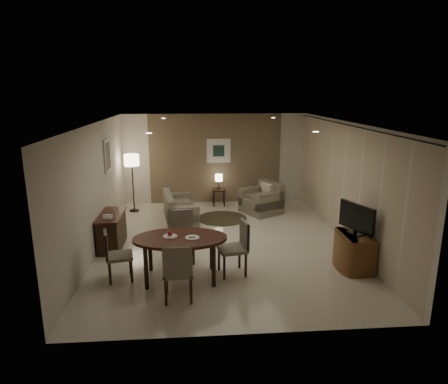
{
  "coord_description": "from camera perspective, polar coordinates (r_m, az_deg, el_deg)",
  "views": [
    {
      "loc": [
        -0.7,
        -8.46,
        3.37
      ],
      "look_at": [
        0.0,
        0.2,
        1.15
      ],
      "focal_mm": 32.0,
      "sensor_mm": 36.0,
      "label": 1
    }
  ],
  "objects": [
    {
      "name": "side_table",
      "position": [
        12.0,
        -0.74,
        -0.74
      ],
      "size": [
        0.39,
        0.39,
        0.5
      ],
      "primitive_type": null,
      "color": "black",
      "rests_on": "floor"
    },
    {
      "name": "napkin",
      "position": [
        7.21,
        -4.56,
        -6.34
      ],
      "size": [
        0.12,
        0.08,
        0.03
      ],
      "primitive_type": "cube",
      "color": "white",
      "rests_on": "plate_b"
    },
    {
      "name": "downlight_nl",
      "position": [
        6.73,
        -10.68,
        8.26
      ],
      "size": [
        0.1,
        0.1,
        0.01
      ],
      "primitive_type": "cylinder",
      "color": "white",
      "rests_on": "ceiling"
    },
    {
      "name": "dining_table",
      "position": [
        7.42,
        -6.22,
        -9.34
      ],
      "size": [
        1.7,
        1.06,
        0.8
      ],
      "primitive_type": null,
      "color": "#411D15",
      "rests_on": "floor"
    },
    {
      "name": "room_shell",
      "position": [
        9.11,
        -0.1,
        1.53
      ],
      "size": [
        5.5,
        7.0,
        2.7
      ],
      "color": "beige",
      "rests_on": "ground"
    },
    {
      "name": "plate_a",
      "position": [
        7.32,
        -7.71,
        -6.29
      ],
      "size": [
        0.26,
        0.26,
        0.02
      ],
      "primitive_type": "cylinder",
      "color": "white",
      "rests_on": "dining_table"
    },
    {
      "name": "plate_b",
      "position": [
        7.22,
        -4.56,
        -6.51
      ],
      "size": [
        0.26,
        0.26,
        0.02
      ],
      "primitive_type": "cylinder",
      "color": "white",
      "rests_on": "dining_table"
    },
    {
      "name": "chair_far",
      "position": [
        8.09,
        -5.96,
        -6.45
      ],
      "size": [
        0.52,
        0.52,
        1.02
      ],
      "primitive_type": null,
      "rotation": [
        0.0,
        0.0,
        0.07
      ],
      "color": "gray",
      "rests_on": "floor"
    },
    {
      "name": "downlight_nr",
      "position": [
        7.01,
        12.97,
        8.38
      ],
      "size": [
        0.1,
        0.1,
        0.01
      ],
      "primitive_type": "cylinder",
      "color": "white",
      "rests_on": "ceiling"
    },
    {
      "name": "taupe_accent",
      "position": [
        12.13,
        -1.25,
        4.75
      ],
      "size": [
        3.96,
        0.03,
        2.7
      ],
      "primitive_type": "cube",
      "color": "#746148",
      "rests_on": "wall_back"
    },
    {
      "name": "chair_left",
      "position": [
        7.55,
        -14.71,
        -8.74
      ],
      "size": [
        0.54,
        0.54,
        0.94
      ],
      "primitive_type": null,
      "rotation": [
        0.0,
        0.0,
        1.78
      ],
      "color": "gray",
      "rests_on": "floor"
    },
    {
      "name": "floor_lamp",
      "position": [
        11.57,
        -12.88,
        1.24
      ],
      "size": [
        0.41,
        0.41,
        1.64
      ],
      "primitive_type": null,
      "color": "#FFE5B7",
      "rests_on": "floor"
    },
    {
      "name": "round_rug",
      "position": [
        10.83,
        -0.27,
        -3.76
      ],
      "size": [
        1.34,
        1.34,
        0.01
      ],
      "primitive_type": "cylinder",
      "color": "#443E26",
      "rests_on": "floor"
    },
    {
      "name": "art_back_canvas",
      "position": [
        12.06,
        -0.77,
        5.9
      ],
      "size": [
        0.34,
        0.01,
        0.34
      ],
      "primitive_type": "cube",
      "color": "#1C3328",
      "rests_on": "wall_back"
    },
    {
      "name": "chair_near",
      "position": [
        6.7,
        -6.58,
        -11.11
      ],
      "size": [
        0.5,
        0.5,
        1.01
      ],
      "primitive_type": null,
      "rotation": [
        0.0,
        0.0,
        3.17
      ],
      "color": "gray",
      "rests_on": "floor"
    },
    {
      "name": "chair_right",
      "position": [
        7.51,
        1.17,
        -8.03
      ],
      "size": [
        0.57,
        0.57,
        1.02
      ],
      "primitive_type": null,
      "rotation": [
        0.0,
        0.0,
        -1.4
      ],
      "color": "gray",
      "rests_on": "floor"
    },
    {
      "name": "tv_cabinet",
      "position": [
        8.19,
        18.17,
        -8.05
      ],
      "size": [
        0.48,
        0.9,
        0.7
      ],
      "primitive_type": null,
      "color": "brown",
      "rests_on": "floor"
    },
    {
      "name": "art_left_canvas",
      "position": [
        9.98,
        -16.22,
        5.01
      ],
      "size": [
        0.01,
        0.46,
        0.64
      ],
      "primitive_type": "cube",
      "color": "gray",
      "rests_on": "wall_left"
    },
    {
      "name": "sofa",
      "position": [
        10.61,
        -6.23,
        -2.18
      ],
      "size": [
        1.67,
        1.0,
        0.74
      ],
      "primitive_type": null,
      "rotation": [
        0.0,
        0.0,
        1.71
      ],
      "color": "gray",
      "rests_on": "floor"
    },
    {
      "name": "console_desk",
      "position": [
        9.15,
        -15.71,
        -5.33
      ],
      "size": [
        0.48,
        1.2,
        0.75
      ],
      "primitive_type": null,
      "color": "#411D15",
      "rests_on": "floor"
    },
    {
      "name": "curtain_wall",
      "position": [
        9.33,
        16.74,
        1.04
      ],
      "size": [
        0.08,
        6.7,
        2.58
      ],
      "primitive_type": null,
      "color": "#B9AA90",
      "rests_on": "wall_right"
    },
    {
      "name": "flat_tv",
      "position": [
        7.96,
        18.41,
        -3.59
      ],
      "size": [
        0.36,
        0.85,
        0.6
      ],
      "primitive_type": null,
      "rotation": [
        0.0,
        0.0,
        0.35
      ],
      "color": "black",
      "rests_on": "tv_cabinet"
    },
    {
      "name": "table_lamp",
      "position": [
        11.88,
        -0.75,
        1.59
      ],
      "size": [
        0.22,
        0.22,
        0.5
      ],
      "primitive_type": null,
      "color": "#FFEAC1",
      "rests_on": "side_table"
    },
    {
      "name": "downlight_fr",
      "position": [
        10.49,
        7.05,
        10.49
      ],
      "size": [
        0.1,
        0.1,
        0.01
      ],
      "primitive_type": "cylinder",
      "color": "white",
      "rests_on": "ceiling"
    },
    {
      "name": "telephone",
      "position": [
        8.74,
        -16.26,
        -3.36
      ],
      "size": [
        0.2,
        0.14,
        0.09
      ],
      "primitive_type": null,
      "color": "white",
      "rests_on": "console_desk"
    },
    {
      "name": "art_back_frame",
      "position": [
        12.07,
        -0.78,
        5.91
      ],
      "size": [
        0.72,
        0.03,
        0.72
      ],
      "primitive_type": "cube",
      "color": "silver",
      "rests_on": "wall_back"
    },
    {
      "name": "fruit_apple",
      "position": [
        7.3,
        -7.72,
        -5.9
      ],
      "size": [
        0.09,
        0.09,
        0.09
      ],
      "primitive_type": "sphere",
      "color": "#A71331",
      "rests_on": "plate_a"
    },
    {
      "name": "armchair",
      "position": [
        11.26,
        5.34,
        -0.87
      ],
      "size": [
        1.26,
        1.28,
        0.86
      ],
      "primitive_type": null,
      "rotation": [
        0.0,
        0.0,
        -1.07
      ],
      "color": "gray",
      "rests_on": "floor"
    },
    {
      "name": "art_left_frame",
      "position": [
        9.98,
        -16.31,
        5.0
      ],
      "size": [
        0.03,
        0.6,
        0.8
      ],
      "primitive_type": "cube",
      "color": "silver",
      "rests_on": "wall_left"
    },
    {
      "name": "curtain_rod",
      "position": [
        9.14,
        17.33,
        9.12
      ],
      "size": [
        0.03,
        6.8,
        0.03
      ],
      "primitive_type": "cylinder",
      "rotation": [
        1.57,
        0.0,
        0.0
      ],
      "color": "black",
      "rests_on": "wall_right"
    },
    {
      "name": "downlight_fl",
      "position": [
        10.3,
        -8.65,
        10.37
      ],
      "size": [
        0.1,
        0.1,
        0.01
      ],
      "primitive_type": "cylinder",
      "color": "white",
      "rests_on": "ceiling"
    }
  ]
}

